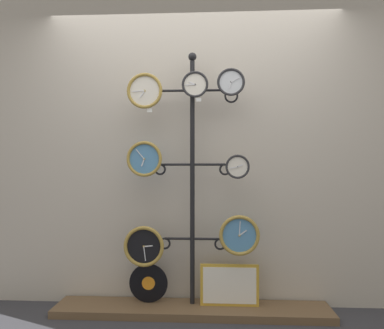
{
  "coord_description": "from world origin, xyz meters",
  "views": [
    {
      "loc": [
        0.18,
        -2.64,
        1.17
      ],
      "look_at": [
        0.0,
        0.36,
        1.19
      ],
      "focal_mm": 35.0,
      "sensor_mm": 36.0,
      "label": 1
    }
  ],
  "objects_px": {
    "clock_top_right": "(231,82)",
    "clock_bottom_right": "(239,235)",
    "clock_middle_right": "(238,167)",
    "clock_middle_left": "(144,159)",
    "picture_frame": "(229,285)",
    "clock_top_center": "(195,84)",
    "vinyl_record": "(148,283)",
    "clock_bottom_left": "(144,246)",
    "display_stand": "(192,216)",
    "clock_top_left": "(145,91)"
  },
  "relations": [
    {
      "from": "clock_top_right",
      "to": "clock_bottom_right",
      "type": "distance_m",
      "value": 1.21
    },
    {
      "from": "clock_middle_right",
      "to": "clock_bottom_right",
      "type": "xyz_separation_m",
      "value": [
        0.01,
        -0.02,
        -0.54
      ]
    },
    {
      "from": "clock_middle_left",
      "to": "picture_frame",
      "type": "xyz_separation_m",
      "value": [
        0.68,
        0.04,
        -1.01
      ]
    },
    {
      "from": "clock_top_center",
      "to": "clock_top_right",
      "type": "xyz_separation_m",
      "value": [
        0.28,
        -0.02,
        0.01
      ]
    },
    {
      "from": "clock_top_center",
      "to": "vinyl_record",
      "type": "bearing_deg",
      "value": 170.08
    },
    {
      "from": "clock_bottom_left",
      "to": "clock_bottom_right",
      "type": "xyz_separation_m",
      "value": [
        0.76,
        0.0,
        0.1
      ]
    },
    {
      "from": "display_stand",
      "to": "clock_middle_right",
      "type": "distance_m",
      "value": 0.55
    },
    {
      "from": "clock_top_center",
      "to": "clock_top_right",
      "type": "bearing_deg",
      "value": -4.71
    },
    {
      "from": "clock_middle_right",
      "to": "clock_top_left",
      "type": "bearing_deg",
      "value": -178.24
    },
    {
      "from": "clock_middle_left",
      "to": "clock_bottom_left",
      "type": "bearing_deg",
      "value": -88.11
    },
    {
      "from": "clock_top_left",
      "to": "clock_middle_right",
      "type": "xyz_separation_m",
      "value": [
        0.74,
        0.02,
        -0.61
      ]
    },
    {
      "from": "clock_top_right",
      "to": "clock_middle_right",
      "type": "xyz_separation_m",
      "value": [
        0.05,
        0.02,
        -0.67
      ]
    },
    {
      "from": "vinyl_record",
      "to": "picture_frame",
      "type": "xyz_separation_m",
      "value": [
        0.66,
        -0.04,
        0.01
      ]
    },
    {
      "from": "clock_top_left",
      "to": "clock_top_center",
      "type": "relative_size",
      "value": 1.35
    },
    {
      "from": "clock_top_center",
      "to": "clock_middle_left",
      "type": "height_order",
      "value": "clock_top_center"
    },
    {
      "from": "picture_frame",
      "to": "clock_top_right",
      "type": "bearing_deg",
      "value": -79.58
    },
    {
      "from": "display_stand",
      "to": "clock_bottom_right",
      "type": "bearing_deg",
      "value": -14.48
    },
    {
      "from": "clock_middle_left",
      "to": "clock_middle_right",
      "type": "bearing_deg",
      "value": 0.54
    },
    {
      "from": "clock_top_center",
      "to": "vinyl_record",
      "type": "distance_m",
      "value": 1.66
    },
    {
      "from": "clock_top_left",
      "to": "clock_top_right",
      "type": "relative_size",
      "value": 1.3
    },
    {
      "from": "clock_top_center",
      "to": "clock_bottom_left",
      "type": "distance_m",
      "value": 1.35
    },
    {
      "from": "clock_top_right",
      "to": "clock_bottom_right",
      "type": "height_order",
      "value": "clock_top_right"
    },
    {
      "from": "clock_middle_right",
      "to": "clock_bottom_right",
      "type": "relative_size",
      "value": 0.6
    },
    {
      "from": "clock_bottom_right",
      "to": "vinyl_record",
      "type": "distance_m",
      "value": 0.85
    },
    {
      "from": "clock_middle_right",
      "to": "clock_bottom_left",
      "type": "xyz_separation_m",
      "value": [
        -0.74,
        -0.03,
        -0.63
      ]
    },
    {
      "from": "clock_top_left",
      "to": "vinyl_record",
      "type": "bearing_deg",
      "value": 80.23
    },
    {
      "from": "clock_bottom_right",
      "to": "vinyl_record",
      "type": "height_order",
      "value": "clock_bottom_right"
    },
    {
      "from": "picture_frame",
      "to": "clock_top_left",
      "type": "bearing_deg",
      "value": -175.4
    },
    {
      "from": "clock_middle_left",
      "to": "picture_frame",
      "type": "relative_size",
      "value": 0.61
    },
    {
      "from": "clock_top_left",
      "to": "clock_bottom_left",
      "type": "height_order",
      "value": "clock_top_left"
    },
    {
      "from": "clock_top_right",
      "to": "picture_frame",
      "type": "xyz_separation_m",
      "value": [
        -0.01,
        0.06,
        -1.62
      ]
    },
    {
      "from": "clock_top_right",
      "to": "vinyl_record",
      "type": "xyz_separation_m",
      "value": [
        -0.67,
        0.09,
        -1.62
      ]
    },
    {
      "from": "display_stand",
      "to": "clock_bottom_left",
      "type": "relative_size",
      "value": 6.48
    },
    {
      "from": "display_stand",
      "to": "vinyl_record",
      "type": "height_order",
      "value": "display_stand"
    },
    {
      "from": "display_stand",
      "to": "clock_middle_right",
      "type": "xyz_separation_m",
      "value": [
        0.36,
        -0.07,
        0.4
      ]
    },
    {
      "from": "clock_top_right",
      "to": "clock_bottom_left",
      "type": "xyz_separation_m",
      "value": [
        -0.69,
        -0.0,
        -1.3
      ]
    },
    {
      "from": "clock_middle_left",
      "to": "display_stand",
      "type": "bearing_deg",
      "value": 11.76
    },
    {
      "from": "display_stand",
      "to": "clock_bottom_right",
      "type": "xyz_separation_m",
      "value": [
        0.38,
        -0.1,
        -0.13
      ]
    },
    {
      "from": "clock_top_left",
      "to": "picture_frame",
      "type": "bearing_deg",
      "value": 4.6
    },
    {
      "from": "clock_middle_right",
      "to": "clock_middle_left",
      "type": "bearing_deg",
      "value": -179.46
    },
    {
      "from": "clock_middle_left",
      "to": "clock_bottom_right",
      "type": "distance_m",
      "value": 0.97
    },
    {
      "from": "clock_middle_left",
      "to": "vinyl_record",
      "type": "distance_m",
      "value": 1.02
    },
    {
      "from": "display_stand",
      "to": "clock_middle_left",
      "type": "xyz_separation_m",
      "value": [
        -0.38,
        -0.08,
        0.47
      ]
    },
    {
      "from": "clock_top_left",
      "to": "clock_top_center",
      "type": "bearing_deg",
      "value": 3.19
    },
    {
      "from": "clock_top_right",
      "to": "vinyl_record",
      "type": "relative_size",
      "value": 0.69
    },
    {
      "from": "clock_middle_right",
      "to": "picture_frame",
      "type": "distance_m",
      "value": 0.95
    },
    {
      "from": "display_stand",
      "to": "clock_top_right",
      "type": "relative_size",
      "value": 9.57
    },
    {
      "from": "display_stand",
      "to": "picture_frame",
      "type": "height_order",
      "value": "display_stand"
    },
    {
      "from": "clock_top_center",
      "to": "clock_top_right",
      "type": "relative_size",
      "value": 0.97
    },
    {
      "from": "clock_middle_right",
      "to": "clock_top_right",
      "type": "bearing_deg",
      "value": -155.62
    }
  ]
}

